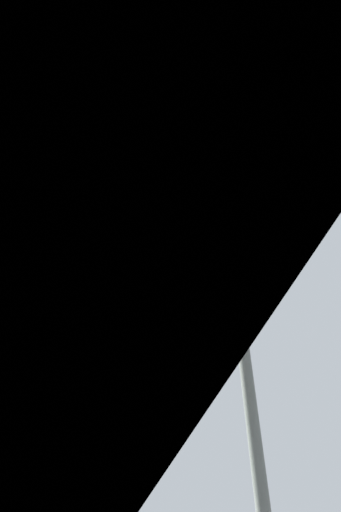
# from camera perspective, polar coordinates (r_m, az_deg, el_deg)

# --- Properties ---
(traffic_signal_near) EXTENTS (2.89, 2.28, 5.94)m
(traffic_signal_near) POSITION_cam_1_polar(r_m,az_deg,el_deg) (4.44, -7.00, 4.41)
(traffic_signal_near) COLOR #474C47
(traffic_signal_near) RESTS_ON ground_plane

